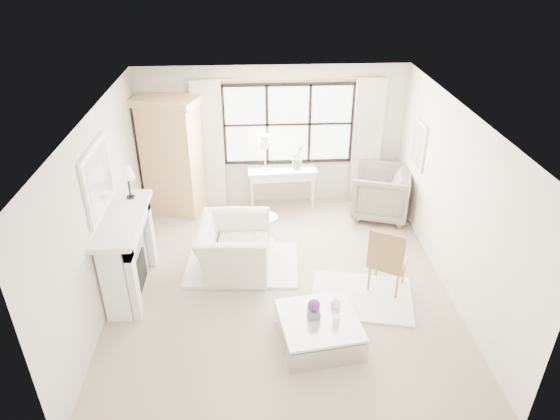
# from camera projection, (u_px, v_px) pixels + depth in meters

# --- Properties ---
(floor) EXTENTS (5.50, 5.50, 0.00)m
(floor) POSITION_uv_depth(u_px,v_px,m) (281.00, 283.00, 7.72)
(floor) COLOR tan
(floor) RESTS_ON ground
(ceiling) EXTENTS (5.50, 5.50, 0.00)m
(ceiling) POSITION_uv_depth(u_px,v_px,m) (281.00, 114.00, 6.41)
(ceiling) COLOR white
(ceiling) RESTS_ON ground
(wall_back) EXTENTS (5.00, 0.00, 5.00)m
(wall_back) POSITION_uv_depth(u_px,v_px,m) (272.00, 137.00, 9.46)
(wall_back) COLOR beige
(wall_back) RESTS_ON ground
(wall_front) EXTENTS (5.00, 0.00, 5.00)m
(wall_front) POSITION_uv_depth(u_px,v_px,m) (298.00, 347.00, 4.67)
(wall_front) COLOR beige
(wall_front) RESTS_ON ground
(wall_left) EXTENTS (0.00, 5.50, 5.50)m
(wall_left) POSITION_uv_depth(u_px,v_px,m) (102.00, 211.00, 6.94)
(wall_left) COLOR beige
(wall_left) RESTS_ON ground
(wall_right) EXTENTS (0.00, 5.50, 5.50)m
(wall_right) POSITION_uv_depth(u_px,v_px,m) (454.00, 202.00, 7.19)
(wall_right) COLOR white
(wall_right) RESTS_ON ground
(window_pane) EXTENTS (2.40, 0.02, 1.50)m
(window_pane) POSITION_uv_depth(u_px,v_px,m) (288.00, 124.00, 9.34)
(window_pane) COLOR white
(window_pane) RESTS_ON wall_back
(window_frame) EXTENTS (2.50, 0.04, 1.50)m
(window_frame) POSITION_uv_depth(u_px,v_px,m) (288.00, 124.00, 9.33)
(window_frame) COLOR black
(window_frame) RESTS_ON wall_back
(curtain_rod) EXTENTS (3.30, 0.04, 0.04)m
(curtain_rod) POSITION_uv_depth(u_px,v_px,m) (289.00, 79.00, 8.86)
(curtain_rod) COLOR #AA853B
(curtain_rod) RESTS_ON wall_back
(curtain_left) EXTENTS (0.55, 0.10, 2.47)m
(curtain_left) POSITION_uv_depth(u_px,v_px,m) (209.00, 146.00, 9.37)
(curtain_left) COLOR silver
(curtain_left) RESTS_ON ground
(curtain_right) EXTENTS (0.55, 0.10, 2.47)m
(curtain_right) POSITION_uv_depth(u_px,v_px,m) (367.00, 142.00, 9.52)
(curtain_right) COLOR beige
(curtain_right) RESTS_ON ground
(fireplace) EXTENTS (0.58, 1.66, 1.26)m
(fireplace) POSITION_uv_depth(u_px,v_px,m) (126.00, 253.00, 7.29)
(fireplace) COLOR white
(fireplace) RESTS_ON ground
(mirror_frame) EXTENTS (0.05, 1.15, 0.95)m
(mirror_frame) POSITION_uv_depth(u_px,v_px,m) (98.00, 179.00, 6.70)
(mirror_frame) COLOR white
(mirror_frame) RESTS_ON wall_left
(mirror_glass) EXTENTS (0.02, 1.00, 0.80)m
(mirror_glass) POSITION_uv_depth(u_px,v_px,m) (100.00, 179.00, 6.70)
(mirror_glass) COLOR silver
(mirror_glass) RESTS_ON wall_left
(art_frame) EXTENTS (0.04, 0.62, 0.82)m
(art_frame) POSITION_uv_depth(u_px,v_px,m) (418.00, 145.00, 8.57)
(art_frame) COLOR white
(art_frame) RESTS_ON wall_right
(art_canvas) EXTENTS (0.01, 0.52, 0.72)m
(art_canvas) POSITION_uv_depth(u_px,v_px,m) (417.00, 145.00, 8.57)
(art_canvas) COLOR #BCAA92
(art_canvas) RESTS_ON wall_right
(mantel_lamp) EXTENTS (0.22, 0.22, 0.51)m
(mantel_lamp) POSITION_uv_depth(u_px,v_px,m) (127.00, 174.00, 7.29)
(mantel_lamp) COLOR black
(mantel_lamp) RESTS_ON fireplace
(armoire) EXTENTS (1.29, 1.03, 2.24)m
(armoire) POSITION_uv_depth(u_px,v_px,m) (172.00, 155.00, 9.20)
(armoire) COLOR tan
(armoire) RESTS_ON floor
(console_table) EXTENTS (1.32, 0.52, 0.80)m
(console_table) POSITION_uv_depth(u_px,v_px,m) (282.00, 188.00, 9.70)
(console_table) COLOR white
(console_table) RESTS_ON floor
(console_lamp) EXTENTS (0.28, 0.28, 0.69)m
(console_lamp) POSITION_uv_depth(u_px,v_px,m) (265.00, 142.00, 9.21)
(console_lamp) COLOR #BA8B40
(console_lamp) RESTS_ON console_table
(orchid_plant) EXTENTS (0.33, 0.31, 0.49)m
(orchid_plant) POSITION_uv_depth(u_px,v_px,m) (298.00, 156.00, 9.41)
(orchid_plant) COLOR #607A51
(orchid_plant) RESTS_ON console_table
(side_table) EXTENTS (0.40, 0.40, 0.51)m
(side_table) POSITION_uv_depth(u_px,v_px,m) (267.00, 226.00, 8.58)
(side_table) COLOR white
(side_table) RESTS_ON floor
(rug_left) EXTENTS (1.86, 1.37, 0.03)m
(rug_left) POSITION_uv_depth(u_px,v_px,m) (242.00, 264.00, 8.13)
(rug_left) COLOR white
(rug_left) RESTS_ON floor
(rug_right) EXTENTS (1.68, 1.39, 0.03)m
(rug_right) POSITION_uv_depth(u_px,v_px,m) (361.00, 297.00, 7.41)
(rug_right) COLOR white
(rug_right) RESTS_ON floor
(club_armchair) EXTENTS (1.17, 1.32, 0.81)m
(club_armchair) POSITION_uv_depth(u_px,v_px,m) (234.00, 247.00, 7.86)
(club_armchair) COLOR silver
(club_armchair) RESTS_ON floor
(wingback_chair) EXTENTS (1.29, 1.28, 0.94)m
(wingback_chair) POSITION_uv_depth(u_px,v_px,m) (381.00, 193.00, 9.35)
(wingback_chair) COLOR gray
(wingback_chair) RESTS_ON floor
(french_chair) EXTENTS (0.66, 0.66, 1.08)m
(french_chair) POSITION_uv_depth(u_px,v_px,m) (387.00, 272.00, 7.45)
(french_chair) COLOR #A87546
(french_chair) RESTS_ON floor
(coffee_table) EXTENTS (1.13, 1.13, 0.38)m
(coffee_table) POSITION_uv_depth(u_px,v_px,m) (319.00, 330.00, 6.54)
(coffee_table) COLOR silver
(coffee_table) RESTS_ON floor
(planter_box) EXTENTS (0.16, 0.16, 0.12)m
(planter_box) POSITION_uv_depth(u_px,v_px,m) (314.00, 314.00, 6.44)
(planter_box) COLOR slate
(planter_box) RESTS_ON coffee_table
(planter_flowers) EXTENTS (0.16, 0.16, 0.16)m
(planter_flowers) POSITION_uv_depth(u_px,v_px,m) (314.00, 305.00, 6.37)
(planter_flowers) COLOR #552A6A
(planter_flowers) RESTS_ON planter_box
(pillar_candle) EXTENTS (0.09, 0.09, 0.12)m
(pillar_candle) POSITION_uv_depth(u_px,v_px,m) (336.00, 320.00, 6.33)
(pillar_candle) COLOR white
(pillar_candle) RESTS_ON coffee_table
(coffee_vase) EXTENTS (0.16, 0.16, 0.15)m
(coffee_vase) POSITION_uv_depth(u_px,v_px,m) (336.00, 303.00, 6.61)
(coffee_vase) COLOR silver
(coffee_vase) RESTS_ON coffee_table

